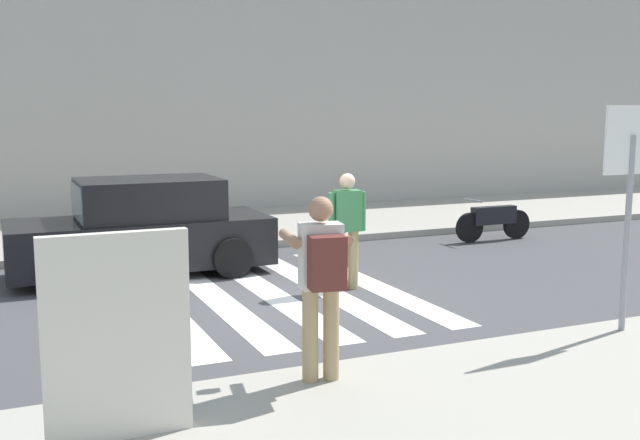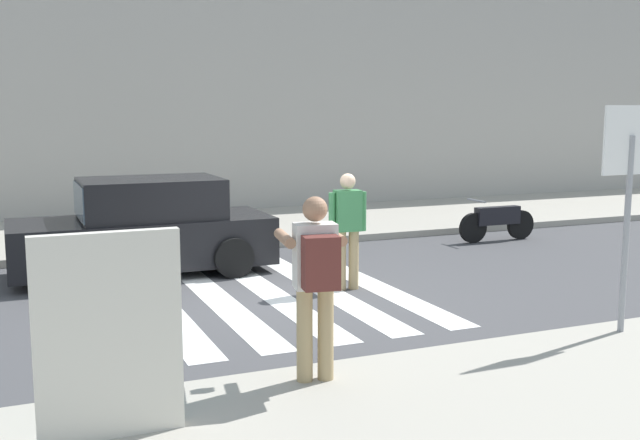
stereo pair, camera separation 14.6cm
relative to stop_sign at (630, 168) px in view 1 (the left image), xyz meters
The scene contains 14 objects.
ground_plane 4.99m from the stop_sign, 129.38° to the left, with size 120.00×120.00×0.00m, color #424244.
sidewalk_far 10.15m from the stop_sign, 106.93° to the left, with size 60.00×4.80×0.14m, color #9E998C.
building_facade_far 14.32m from the stop_sign, 101.77° to the left, with size 56.00×4.00×7.14m, color #ADA89E.
crosswalk_stripe_0 6.18m from the stop_sign, 140.32° to the left, with size 0.44×5.20×0.01m, color silver.
crosswalk_stripe_1 5.62m from the stop_sign, 134.75° to the left, with size 0.44×5.20×0.01m, color silver.
crosswalk_stripe_2 5.13m from the stop_sign, 127.85° to the left, with size 0.44×5.20×0.01m, color silver.
crosswalk_stripe_3 4.73m from the stop_sign, 119.37° to the left, with size 0.44×5.20×0.01m, color silver.
crosswalk_stripe_4 4.43m from the stop_sign, 109.23° to the left, with size 0.44×5.20×0.01m, color silver.
stop_sign is the anchor object (origin of this frame).
photographer_with_backpack 3.90m from the stop_sign, behind, with size 0.67×0.90×1.72m.
pedestrian_crossing 4.10m from the stop_sign, 116.54° to the left, with size 0.58×0.27×1.72m.
parked_car_black 7.38m from the stop_sign, 126.55° to the left, with size 4.10×1.92×1.55m.
motorcycle 6.92m from the stop_sign, 65.57° to the left, with size 1.76×0.60×0.87m.
advertising_board 5.84m from the stop_sign, behind, with size 1.10×0.11×1.60m.
Camera 1 is at (-3.60, -9.75, 2.63)m, focal length 42.00 mm.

